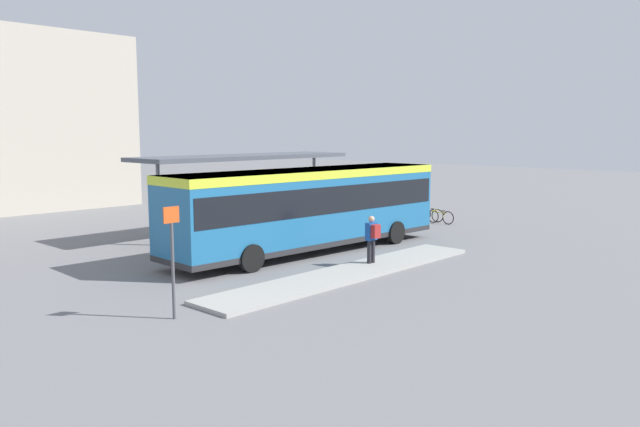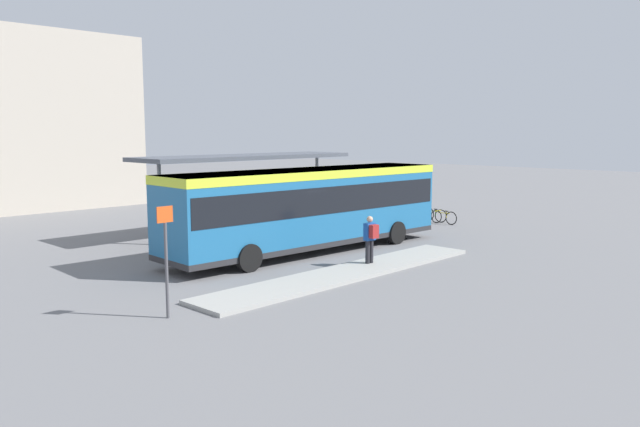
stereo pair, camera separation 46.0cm
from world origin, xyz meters
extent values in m
plane|color=slate|center=(0.00, 0.00, 0.00)|extent=(120.00, 120.00, 0.00)
cube|color=#9E9E99|center=(-1.87, -3.62, 0.06)|extent=(11.54, 1.80, 0.12)
cube|color=#1E6093|center=(0.00, 0.00, 1.77)|extent=(12.25, 3.05, 2.83)
cube|color=#C6DB33|center=(0.00, 0.00, 3.03)|extent=(12.28, 3.07, 0.30)
cube|color=black|center=(0.00, 0.00, 2.11)|extent=(12.01, 3.07, 0.99)
cube|color=black|center=(6.05, -0.28, 2.11)|extent=(0.19, 2.29, 1.09)
cube|color=#28282B|center=(0.00, 0.00, 0.45)|extent=(12.26, 3.06, 0.20)
cylinder|color=black|center=(3.82, 1.02, 0.47)|extent=(0.95, 0.32, 0.94)
cylinder|color=black|center=(3.71, -1.37, 0.47)|extent=(0.95, 0.32, 0.94)
cylinder|color=black|center=(-3.71, 1.37, 0.47)|extent=(0.95, 0.32, 0.94)
cylinder|color=black|center=(-3.82, -1.02, 0.47)|extent=(0.95, 0.32, 0.94)
cylinder|color=#232328|center=(-0.52, -3.36, 0.52)|extent=(0.15, 0.15, 0.80)
cylinder|color=#232328|center=(-0.35, -3.37, 0.52)|extent=(0.15, 0.15, 0.80)
cube|color=#194799|center=(-0.43, -3.36, 1.21)|extent=(0.41, 0.25, 0.60)
cube|color=maroon|center=(-0.45, -3.57, 1.24)|extent=(0.31, 0.22, 0.45)
sphere|color=tan|center=(-0.43, -3.36, 1.64)|extent=(0.22, 0.22, 0.22)
torus|color=black|center=(9.92, 0.80, 0.33)|extent=(0.07, 0.67, 0.67)
torus|color=black|center=(9.88, -0.11, 0.33)|extent=(0.07, 0.67, 0.67)
cylinder|color=gold|center=(9.90, 0.34, 0.55)|extent=(0.06, 0.70, 0.04)
cylinder|color=gold|center=(9.89, 0.18, 0.49)|extent=(0.04, 0.04, 0.33)
cube|color=black|center=(9.89, 0.18, 0.66)|extent=(0.08, 0.18, 0.04)
cylinder|color=gold|center=(9.91, 0.71, 0.62)|extent=(0.48, 0.05, 0.03)
torus|color=black|center=(10.10, 1.61, 0.33)|extent=(0.12, 0.67, 0.67)
torus|color=black|center=(10.20, 0.71, 0.33)|extent=(0.12, 0.67, 0.67)
cylinder|color=#287F3D|center=(10.15, 1.16, 0.55)|extent=(0.11, 0.71, 0.04)
cylinder|color=#287F3D|center=(10.17, 1.00, 0.50)|extent=(0.04, 0.04, 0.33)
cube|color=black|center=(10.17, 1.00, 0.66)|extent=(0.09, 0.19, 0.04)
cylinder|color=#287F3D|center=(10.11, 1.52, 0.63)|extent=(0.48, 0.08, 0.03)
torus|color=black|center=(9.98, 2.49, 0.37)|extent=(0.14, 0.76, 0.76)
torus|color=black|center=(10.11, 1.47, 0.37)|extent=(0.14, 0.76, 0.76)
cylinder|color=black|center=(10.05, 1.98, 0.62)|extent=(0.14, 0.80, 0.04)
cylinder|color=black|center=(10.07, 1.80, 0.56)|extent=(0.04, 0.04, 0.37)
cube|color=black|center=(10.07, 1.80, 0.75)|extent=(0.09, 0.19, 0.04)
cylinder|color=black|center=(9.99, 2.39, 0.71)|extent=(0.48, 0.09, 0.03)
torus|color=black|center=(9.83, 2.31, 0.36)|extent=(0.15, 0.73, 0.73)
torus|color=black|center=(9.97, 3.29, 0.36)|extent=(0.15, 0.73, 0.73)
cylinder|color=orange|center=(9.90, 2.80, 0.60)|extent=(0.14, 0.77, 0.04)
cylinder|color=orange|center=(9.92, 2.98, 0.54)|extent=(0.04, 0.04, 0.36)
cube|color=black|center=(9.92, 2.98, 0.72)|extent=(0.09, 0.19, 0.04)
cylinder|color=orange|center=(9.85, 2.40, 0.69)|extent=(0.48, 0.10, 0.03)
cube|color=#4C515B|center=(1.40, 5.40, 3.46)|extent=(10.72, 2.82, 0.18)
cylinder|color=gray|center=(-3.16, 5.40, 1.69)|extent=(0.16, 0.16, 3.37)
cylinder|color=gray|center=(5.96, 5.40, 1.69)|extent=(0.16, 0.16, 3.37)
cylinder|color=#4C4C51|center=(-8.52, -3.57, 1.20)|extent=(0.08, 0.08, 2.40)
cube|color=#D84C19|center=(-8.52, -3.57, 2.60)|extent=(0.44, 0.03, 0.40)
camera|label=1|loc=(-17.00, -16.39, 4.60)|focal=35.00mm
camera|label=2|loc=(-16.68, -16.73, 4.60)|focal=35.00mm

